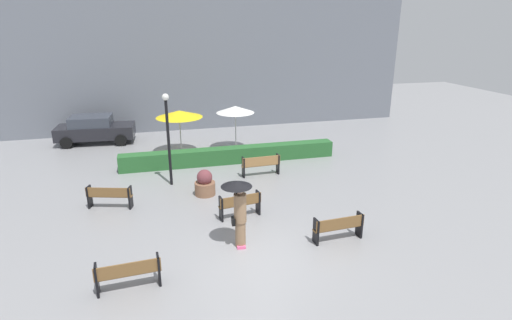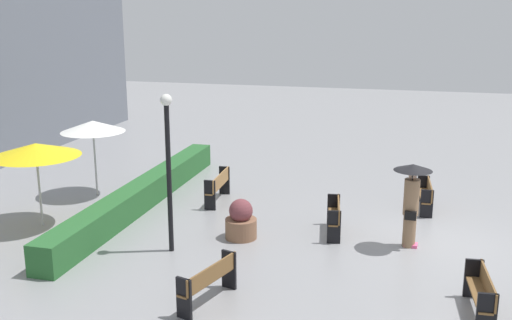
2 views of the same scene
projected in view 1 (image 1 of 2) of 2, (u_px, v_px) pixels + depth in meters
ground_plane at (254, 254)px, 12.25m from camera, size 60.00×60.00×0.00m
bench_mid_center at (240, 204)px, 14.39m from camera, size 1.54×0.55×0.87m
bench_near_left at (128, 273)px, 10.49m from camera, size 1.67×0.48×0.84m
bench_near_right at (339, 226)px, 12.87m from camera, size 1.67×0.45×0.83m
bench_back_row at (261, 164)px, 18.31m from camera, size 1.75×0.41×0.91m
bench_far_left at (109, 195)px, 15.12m from camera, size 1.67×0.78×0.85m
pedestrian_with_umbrella at (239, 206)px, 12.26m from camera, size 0.94×0.94×2.16m
planter_pot at (205, 184)px, 16.32m from camera, size 0.82×0.82×1.06m
lamp_post at (168, 130)px, 16.71m from camera, size 0.28×0.28×3.89m
patio_umbrella_yellow at (179, 114)px, 20.75m from camera, size 2.37×2.37×2.32m
patio_umbrella_white at (235, 109)px, 21.35m from camera, size 2.00×2.00×2.42m
hedge_strip at (230, 155)px, 20.04m from camera, size 10.51×0.70×0.77m
building_facade at (191, 41)px, 25.16m from camera, size 28.00×1.20×10.91m
parked_car at (95, 129)px, 23.15m from camera, size 4.30×2.19×1.57m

